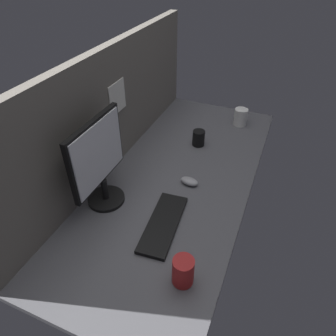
{
  "coord_description": "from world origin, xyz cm",
  "views": [
    {
      "loc": [
        -120.1,
        -45.59,
        105.3
      ],
      "look_at": [
        -12.42,
        0.0,
        14.0
      ],
      "focal_mm": 32.6,
      "sensor_mm": 36.0,
      "label": 1
    }
  ],
  "objects_px": {
    "keyboard": "(163,224)",
    "mug_ceramic_white": "(241,117)",
    "monitor": "(99,161)",
    "mouse": "(189,181)",
    "mug_red_plastic": "(183,271)",
    "mug_black_travel": "(199,138)"
  },
  "relations": [
    {
      "from": "monitor",
      "to": "mug_black_travel",
      "type": "height_order",
      "value": "monitor"
    },
    {
      "from": "keyboard",
      "to": "mug_red_plastic",
      "type": "distance_m",
      "value": 0.29
    },
    {
      "from": "mug_ceramic_white",
      "to": "mug_red_plastic",
      "type": "bearing_deg",
      "value": -177.54
    },
    {
      "from": "mouse",
      "to": "keyboard",
      "type": "bearing_deg",
      "value": -173.62
    },
    {
      "from": "mouse",
      "to": "mug_black_travel",
      "type": "relative_size",
      "value": 0.99
    },
    {
      "from": "keyboard",
      "to": "mouse",
      "type": "xyz_separation_m",
      "value": [
        0.31,
        -0.01,
        0.01
      ]
    },
    {
      "from": "mug_red_plastic",
      "to": "mug_black_travel",
      "type": "bearing_deg",
      "value": 14.57
    },
    {
      "from": "mug_ceramic_white",
      "to": "mug_black_travel",
      "type": "bearing_deg",
      "value": 152.27
    },
    {
      "from": "monitor",
      "to": "mouse",
      "type": "distance_m",
      "value": 0.49
    },
    {
      "from": "keyboard",
      "to": "mug_ceramic_white",
      "type": "bearing_deg",
      "value": -12.1
    },
    {
      "from": "mouse",
      "to": "mug_red_plastic",
      "type": "distance_m",
      "value": 0.57
    },
    {
      "from": "mug_red_plastic",
      "to": "mug_ceramic_white",
      "type": "relative_size",
      "value": 0.97
    },
    {
      "from": "mug_ceramic_white",
      "to": "monitor",
      "type": "bearing_deg",
      "value": 155.47
    },
    {
      "from": "mouse",
      "to": "mug_ceramic_white",
      "type": "bearing_deg",
      "value": 0.12
    },
    {
      "from": "mug_red_plastic",
      "to": "mug_black_travel",
      "type": "height_order",
      "value": "mug_red_plastic"
    },
    {
      "from": "mug_ceramic_white",
      "to": "mouse",
      "type": "bearing_deg",
      "value": 171.33
    },
    {
      "from": "mug_ceramic_white",
      "to": "keyboard",
      "type": "bearing_deg",
      "value": 173.21
    },
    {
      "from": "keyboard",
      "to": "mouse",
      "type": "distance_m",
      "value": 0.31
    },
    {
      "from": "mug_red_plastic",
      "to": "mug_ceramic_white",
      "type": "height_order",
      "value": "mug_red_plastic"
    },
    {
      "from": "mug_red_plastic",
      "to": "mug_ceramic_white",
      "type": "xyz_separation_m",
      "value": [
        1.26,
        0.05,
        -0.0
      ]
    },
    {
      "from": "mouse",
      "to": "mug_black_travel",
      "type": "xyz_separation_m",
      "value": [
        0.37,
        0.07,
        0.03
      ]
    },
    {
      "from": "monitor",
      "to": "mug_red_plastic",
      "type": "height_order",
      "value": "monitor"
    }
  ]
}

